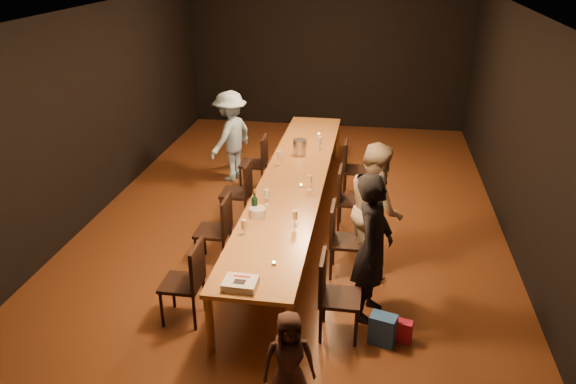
# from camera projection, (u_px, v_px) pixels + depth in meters

# --- Properties ---
(ground) EXTENTS (10.00, 10.00, 0.00)m
(ground) POSITION_uv_depth(u_px,v_px,m) (293.00, 225.00, 8.24)
(ground) COLOR #402510
(ground) RESTS_ON ground
(room_shell) EXTENTS (6.04, 10.04, 3.02)m
(room_shell) POSITION_uv_depth(u_px,v_px,m) (294.00, 85.00, 7.40)
(room_shell) COLOR black
(room_shell) RESTS_ON ground
(table) EXTENTS (0.90, 6.00, 0.75)m
(table) POSITION_uv_depth(u_px,v_px,m) (293.00, 181.00, 7.96)
(table) COLOR #9C622D
(table) RESTS_ON ground
(chair_right_0) EXTENTS (0.42, 0.42, 0.93)m
(chair_right_0) POSITION_uv_depth(u_px,v_px,m) (340.00, 297.00, 5.77)
(chair_right_0) COLOR black
(chair_right_0) RESTS_ON ground
(chair_right_1) EXTENTS (0.42, 0.42, 0.93)m
(chair_right_1) POSITION_uv_depth(u_px,v_px,m) (347.00, 241.00, 6.85)
(chair_right_1) COLOR black
(chair_right_1) RESTS_ON ground
(chair_right_2) EXTENTS (0.42, 0.42, 0.93)m
(chair_right_2) POSITION_uv_depth(u_px,v_px,m) (353.00, 200.00, 7.93)
(chair_right_2) COLOR black
(chair_right_2) RESTS_ON ground
(chair_right_3) EXTENTS (0.42, 0.42, 0.93)m
(chair_right_3) POSITION_uv_depth(u_px,v_px,m) (357.00, 169.00, 9.01)
(chair_right_3) COLOR black
(chair_right_3) RESTS_ON ground
(chair_left_0) EXTENTS (0.42, 0.42, 0.93)m
(chair_left_0) POSITION_uv_depth(u_px,v_px,m) (182.00, 282.00, 6.01)
(chair_left_0) COLOR black
(chair_left_0) RESTS_ON ground
(chair_left_1) EXTENTS (0.42, 0.42, 0.93)m
(chair_left_1) POSITION_uv_depth(u_px,v_px,m) (213.00, 230.00, 7.09)
(chair_left_1) COLOR black
(chair_left_1) RESTS_ON ground
(chair_left_2) EXTENTS (0.42, 0.42, 0.93)m
(chair_left_2) POSITION_uv_depth(u_px,v_px,m) (236.00, 192.00, 8.17)
(chair_left_2) COLOR black
(chair_left_2) RESTS_ON ground
(chair_left_3) EXTENTS (0.42, 0.42, 0.93)m
(chair_left_3) POSITION_uv_depth(u_px,v_px,m) (253.00, 163.00, 9.26)
(chair_left_3) COLOR black
(chair_left_3) RESTS_ON ground
(woman_birthday) EXTENTS (0.53, 0.69, 1.68)m
(woman_birthday) POSITION_uv_depth(u_px,v_px,m) (373.00, 248.00, 5.94)
(woman_birthday) COLOR black
(woman_birthday) RESTS_ON ground
(woman_tan) EXTENTS (0.81, 0.94, 1.67)m
(woman_tan) POSITION_uv_depth(u_px,v_px,m) (375.00, 208.00, 6.84)
(woman_tan) COLOR #C5B294
(woman_tan) RESTS_ON ground
(man_blue) EXTENTS (0.91, 1.15, 1.55)m
(man_blue) POSITION_uv_depth(u_px,v_px,m) (231.00, 136.00, 9.54)
(man_blue) COLOR #95C1E7
(man_blue) RESTS_ON ground
(child) EXTENTS (0.52, 0.41, 0.95)m
(child) POSITION_uv_depth(u_px,v_px,m) (289.00, 360.00, 4.88)
(child) COLOR #3C2721
(child) RESTS_ON ground
(gift_bag_red) EXTENTS (0.23, 0.16, 0.25)m
(gift_bag_red) POSITION_uv_depth(u_px,v_px,m) (402.00, 331.00, 5.80)
(gift_bag_red) COLOR red
(gift_bag_red) RESTS_ON ground
(gift_bag_blue) EXTENTS (0.30, 0.24, 0.33)m
(gift_bag_blue) POSITION_uv_depth(u_px,v_px,m) (383.00, 329.00, 5.75)
(gift_bag_blue) COLOR #295EB4
(gift_bag_blue) RESTS_ON ground
(birthday_cake) EXTENTS (0.33, 0.27, 0.08)m
(birthday_cake) POSITION_uv_depth(u_px,v_px,m) (240.00, 283.00, 5.41)
(birthday_cake) COLOR white
(birthday_cake) RESTS_ON table
(plate_stack) EXTENTS (0.27, 0.27, 0.12)m
(plate_stack) POSITION_uv_depth(u_px,v_px,m) (257.00, 212.00, 6.79)
(plate_stack) COLOR silver
(plate_stack) RESTS_ON table
(champagne_bottle) EXTENTS (0.09, 0.09, 0.32)m
(champagne_bottle) POSITION_uv_depth(u_px,v_px,m) (255.00, 202.00, 6.82)
(champagne_bottle) COLOR black
(champagne_bottle) RESTS_ON table
(ice_bucket) EXTENTS (0.27, 0.27, 0.23)m
(ice_bucket) POSITION_uv_depth(u_px,v_px,m) (300.00, 147.00, 8.78)
(ice_bucket) COLOR silver
(ice_bucket) RESTS_ON table
(wineglass_0) EXTENTS (0.06, 0.06, 0.21)m
(wineglass_0) POSITION_uv_depth(u_px,v_px,m) (244.00, 228.00, 6.32)
(wineglass_0) COLOR beige
(wineglass_0) RESTS_ON table
(wineglass_1) EXTENTS (0.06, 0.06, 0.21)m
(wineglass_1) POSITION_uv_depth(u_px,v_px,m) (295.00, 219.00, 6.54)
(wineglass_1) COLOR beige
(wineglass_1) RESTS_ON table
(wineglass_2) EXTENTS (0.06, 0.06, 0.21)m
(wineglass_2) POSITION_uv_depth(u_px,v_px,m) (267.00, 197.00, 7.08)
(wineglass_2) COLOR silver
(wineglass_2) RESTS_ON table
(wineglass_3) EXTENTS (0.06, 0.06, 0.21)m
(wineglass_3) POSITION_uv_depth(u_px,v_px,m) (309.00, 183.00, 7.51)
(wineglass_3) COLOR beige
(wineglass_3) RESTS_ON table
(wineglass_4) EXTENTS (0.06, 0.06, 0.21)m
(wineglass_4) POSITION_uv_depth(u_px,v_px,m) (279.00, 158.00, 8.38)
(wineglass_4) COLOR silver
(wineglass_4) RESTS_ON table
(wineglass_5) EXTENTS (0.06, 0.06, 0.21)m
(wineglass_5) POSITION_uv_depth(u_px,v_px,m) (320.00, 143.00, 8.99)
(wineglass_5) COLOR silver
(wineglass_5) RESTS_ON table
(tealight_near) EXTENTS (0.05, 0.05, 0.03)m
(tealight_near) POSITION_uv_depth(u_px,v_px,m) (274.00, 264.00, 5.79)
(tealight_near) COLOR #B2B7B2
(tealight_near) RESTS_ON table
(tealight_mid) EXTENTS (0.05, 0.05, 0.03)m
(tealight_mid) POSITION_uv_depth(u_px,v_px,m) (301.00, 186.00, 7.64)
(tealight_mid) COLOR #B2B7B2
(tealight_mid) RESTS_ON table
(tealight_far) EXTENTS (0.05, 0.05, 0.03)m
(tealight_far) POSITION_uv_depth(u_px,v_px,m) (319.00, 135.00, 9.67)
(tealight_far) COLOR #B2B7B2
(tealight_far) RESTS_ON table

